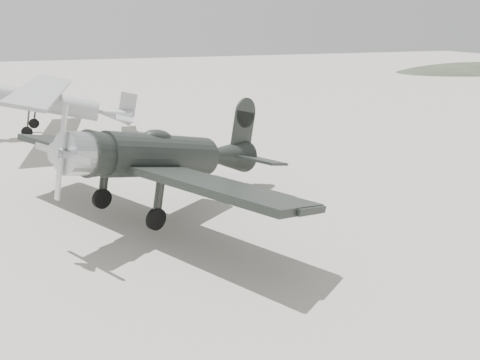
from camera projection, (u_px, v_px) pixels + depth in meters
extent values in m
plane|color=#AAA596|center=(247.00, 227.00, 16.48)|extent=(160.00, 160.00, 0.00)
ellipsoid|color=#343D2C|center=(478.00, 71.00, 67.66)|extent=(32.00, 16.00, 5.20)
cylinder|color=black|center=(160.00, 157.00, 16.59)|extent=(4.80, 3.78, 1.50)
cone|color=black|center=(225.00, 137.00, 19.18)|extent=(3.10, 2.66, 1.39)
cylinder|color=silver|center=(79.00, 180.00, 14.18)|extent=(1.52, 1.64, 1.33)
cone|color=silver|center=(59.00, 186.00, 13.71)|extent=(0.64, 0.71, 0.60)
cube|color=silver|center=(62.00, 185.00, 13.76)|extent=(0.16, 0.20, 2.79)
ellipsoid|color=black|center=(154.00, 140.00, 16.22)|extent=(1.39, 1.24, 0.49)
cube|color=black|center=(144.00, 172.00, 16.16)|extent=(8.74, 12.10, 0.24)
cube|color=black|center=(238.00, 132.00, 19.79)|extent=(3.39, 4.44, 0.11)
cube|color=black|center=(241.00, 110.00, 19.61)|extent=(1.15, 0.77, 1.93)
cylinder|color=black|center=(166.00, 226.00, 15.46)|extent=(0.71, 0.53, 0.73)
cylinder|color=black|center=(112.00, 205.00, 17.18)|extent=(0.71, 0.53, 0.73)
cylinder|color=#333333|center=(165.00, 206.00, 15.22)|extent=(0.16, 0.16, 1.50)
cylinder|color=#333333|center=(110.00, 187.00, 16.95)|extent=(0.16, 0.16, 1.50)
cylinder|color=black|center=(242.00, 143.00, 20.15)|extent=(0.25, 0.20, 0.24)
cylinder|color=#A0A3A5|center=(49.00, 103.00, 28.94)|extent=(6.02, 1.80, 1.25)
cone|color=#A0A3A5|center=(116.00, 101.00, 29.83)|extent=(2.15, 1.33, 1.14)
cube|color=#A0A3A5|center=(40.00, 92.00, 28.61)|extent=(3.33, 12.69, 0.21)
cube|color=#A0A3A5|center=(125.00, 99.00, 29.94)|extent=(1.38, 3.96, 0.09)
cube|color=#A0A3A5|center=(126.00, 88.00, 29.73)|extent=(1.03, 0.19, 1.48)
cylinder|color=black|center=(34.00, 136.00, 28.15)|extent=(0.65, 0.22, 0.64)
cylinder|color=black|center=(41.00, 127.00, 30.45)|extent=(0.65, 0.22, 0.64)
cylinder|color=#333333|center=(32.00, 125.00, 27.94)|extent=(0.11, 0.11, 1.37)
cylinder|color=#333333|center=(39.00, 117.00, 30.24)|extent=(0.11, 0.11, 1.37)
cylinder|color=black|center=(129.00, 105.00, 30.12)|extent=(0.21, 0.10, 0.21)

